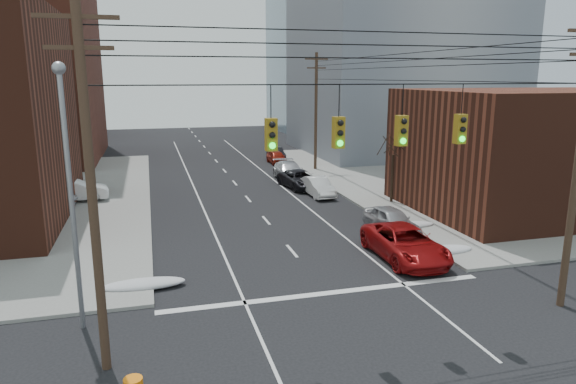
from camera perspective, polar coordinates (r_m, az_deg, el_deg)
ground at (r=16.62m, az=12.39°, el=-19.74°), size 160.00×160.00×0.00m
sidewalk_ne at (r=52.59m, az=25.12°, el=1.92°), size 40.00×40.00×0.15m
building_brick_far at (r=88.45m, az=-28.15°, el=9.41°), size 22.00×18.00×12.00m
building_office at (r=63.36m, az=12.33°, el=15.76°), size 22.00×20.00×25.00m
building_glass at (r=87.92m, az=5.47°, el=14.08°), size 20.00×18.00×22.00m
building_storefront at (r=37.96m, az=25.87°, el=4.12°), size 16.00×12.00×8.00m
utility_pole_left at (r=15.70m, az=-21.03°, el=0.63°), size 2.20×0.28×11.00m
utility_pole_far at (r=48.87m, az=3.12°, el=9.12°), size 2.20×0.28×11.00m
traffic_signals at (r=16.86m, az=9.18°, el=6.86°), size 17.00×0.42×2.02m
street_light at (r=18.79m, az=-23.15°, el=1.57°), size 0.44×0.44×9.32m
bare_tree at (r=36.82m, az=11.53°, el=2.27°), size 2.09×2.20×4.93m
snow_nw at (r=23.00m, az=-15.74°, el=-9.83°), size 3.50×1.08×0.42m
snow_ne at (r=27.43m, az=17.06°, el=-6.20°), size 3.00×1.08×0.42m
snow_east_far at (r=31.13m, az=12.68°, el=-3.69°), size 4.00×1.08×0.42m
red_pickup at (r=26.04m, az=12.88°, el=-5.58°), size 2.73×5.84×1.62m
parked_car_a at (r=30.18m, az=11.42°, el=-3.10°), size 2.17×4.52×1.49m
parked_car_b at (r=38.78m, az=3.35°, el=0.59°), size 1.63×4.31×1.40m
parked_car_c at (r=41.52m, az=1.34°, el=1.42°), size 2.96×5.33×1.41m
parked_car_d at (r=44.65m, az=0.12°, el=2.33°), size 2.43×5.48×1.56m
parked_car_e at (r=53.25m, az=-1.27°, el=3.89°), size 1.59×3.89×1.32m
parked_car_f at (r=55.74m, az=-1.34°, el=4.28°), size 1.47×4.00×1.31m
lot_car_a at (r=39.45m, az=-22.83°, el=0.16°), size 4.89×1.90×1.59m
lot_car_b at (r=38.51m, az=-26.30°, el=-0.50°), size 5.99×4.10×1.52m
lot_car_d at (r=44.40m, az=-27.31°, el=0.94°), size 4.22×1.77×1.43m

